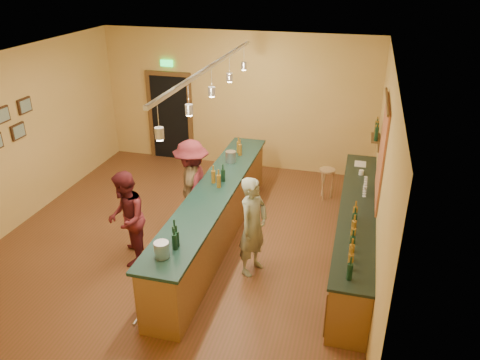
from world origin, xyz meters
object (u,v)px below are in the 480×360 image
(customer_b, at_px, (192,189))
(back_counter, at_px, (355,231))
(customer_c, at_px, (192,186))
(customer_a, at_px, (126,218))
(bar_stool, at_px, (327,176))
(bartender, at_px, (253,226))
(tasting_bar, at_px, (215,211))

(customer_b, bearing_deg, back_counter, 76.13)
(back_counter, bearing_deg, customer_c, 176.29)
(back_counter, bearing_deg, customer_a, -163.00)
(customer_b, distance_m, bar_stool, 2.96)
(customer_c, bearing_deg, customer_b, -11.30)
(customer_c, bearing_deg, customer_a, -38.13)
(customer_b, distance_m, customer_c, 0.07)
(customer_b, bearing_deg, customer_c, 169.43)
(bartender, bearing_deg, customer_a, 118.08)
(back_counter, relative_size, customer_c, 2.62)
(back_counter, distance_m, customer_a, 3.80)
(bar_stool, bearing_deg, customer_b, -141.20)
(tasting_bar, bearing_deg, back_counter, 4.28)
(customer_c, bearing_deg, bar_stool, 117.18)
(customer_b, bearing_deg, bartender, 43.11)
(tasting_bar, distance_m, bar_stool, 2.82)
(bartender, distance_m, bar_stool, 3.03)
(back_counter, distance_m, bartender, 1.82)
(tasting_bar, height_order, customer_c, customer_c)
(bartender, relative_size, customer_a, 1.03)
(back_counter, distance_m, customer_c, 3.00)
(customer_a, relative_size, bar_stool, 2.41)
(bartender, relative_size, bar_stool, 2.48)
(tasting_bar, height_order, bartender, bartender)
(customer_b, xyz_separation_m, customer_c, (0.00, 0.02, 0.06))
(customer_a, distance_m, customer_c, 1.46)
(tasting_bar, relative_size, bar_stool, 7.63)
(bar_stool, bearing_deg, bartender, -107.40)
(bartender, height_order, bar_stool, bartender)
(bartender, distance_m, customer_c, 1.75)
(bar_stool, bearing_deg, back_counter, -71.73)
(tasting_bar, bearing_deg, customer_a, -142.45)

